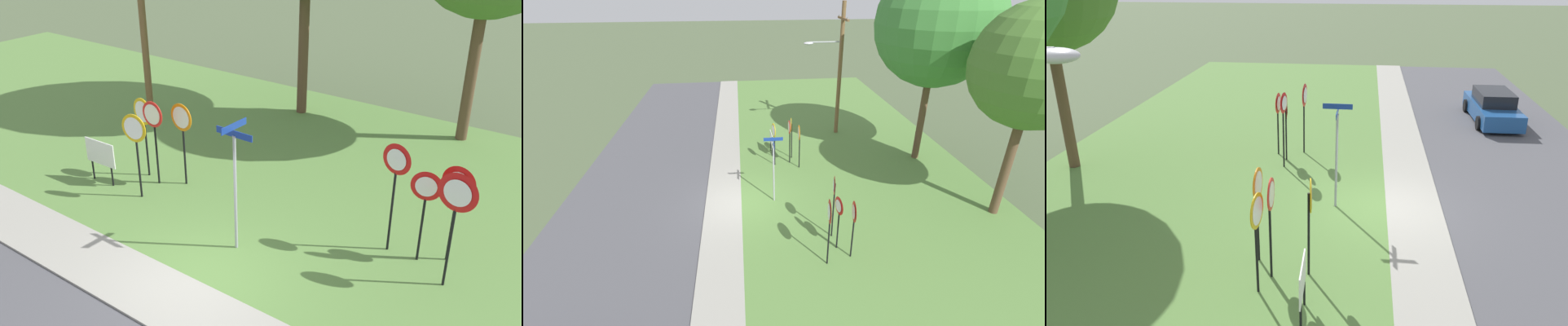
{
  "view_description": "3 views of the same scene",
  "coord_description": "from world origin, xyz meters",
  "views": [
    {
      "loc": [
        6.94,
        -7.15,
        7.59
      ],
      "look_at": [
        -0.4,
        2.91,
        1.54
      ],
      "focal_mm": 39.69,
      "sensor_mm": 36.0,
      "label": 1
    },
    {
      "loc": [
        14.0,
        0.21,
        9.06
      ],
      "look_at": [
        -1.37,
        2.09,
        1.24
      ],
      "focal_mm": 25.27,
      "sensor_mm": 36.0,
      "label": 2
    },
    {
      "loc": [
        -13.19,
        0.78,
        6.65
      ],
      "look_at": [
        -1.33,
        2.16,
        1.87
      ],
      "focal_mm": 34.41,
      "sensor_mm": 36.0,
      "label": 3
    }
  ],
  "objects": [
    {
      "name": "yield_sign_near_left",
      "position": [
        3.49,
        3.44,
        1.66
      ],
      "size": [
        0.66,
        0.15,
        2.19
      ],
      "rotation": [
        0.0,
        0.0,
        0.18
      ],
      "color": "black",
      "rests_on": "grass_median"
    },
    {
      "name": "grass_median",
      "position": [
        0.0,
        6.0,
        0.02
      ],
      "size": [
        44.0,
        12.0,
        0.04
      ],
      "primitive_type": "cube",
      "color": "#567F3D",
      "rests_on": "ground_plane"
    },
    {
      "name": "yield_sign_far_right",
      "position": [
        2.79,
        3.42,
        2.01
      ],
      "size": [
        0.7,
        0.16,
        2.64
      ],
      "rotation": [
        0.0,
        0.0,
        -0.18
      ],
      "color": "black",
      "rests_on": "grass_median"
    },
    {
      "name": "yield_sign_far_left",
      "position": [
        4.29,
        2.9,
        2.01
      ],
      "size": [
        0.83,
        0.12,
        2.62
      ],
      "rotation": [
        0.0,
        0.0,
        -0.1
      ],
      "color": "black",
      "rests_on": "grass_median"
    },
    {
      "name": "stop_sign_near_right",
      "position": [
        -3.76,
        2.66,
        1.8
      ],
      "size": [
        0.71,
        0.09,
        2.42
      ],
      "rotation": [
        0.0,
        0.0,
        -0.01
      ],
      "color": "black",
      "rests_on": "grass_median"
    },
    {
      "name": "yield_sign_near_right",
      "position": [
        4.02,
        3.82,
        1.76
      ],
      "size": [
        0.75,
        0.12,
        2.32
      ],
      "rotation": [
        0.0,
        0.0,
        -0.1
      ],
      "color": "black",
      "rests_on": "grass_median"
    },
    {
      "name": "stop_sign_near_left",
      "position": [
        -4.35,
        2.85,
        1.74
      ],
      "size": [
        0.76,
        0.13,
        2.34
      ],
      "rotation": [
        0.0,
        0.0,
        -0.12
      ],
      "color": "black",
      "rests_on": "grass_median"
    },
    {
      "name": "stop_sign_far_left",
      "position": [
        -3.58,
        1.83,
        1.76
      ],
      "size": [
        0.75,
        0.13,
        2.37
      ],
      "rotation": [
        0.0,
        0.0,
        0.14
      ],
      "color": "black",
      "rests_on": "grass_median"
    },
    {
      "name": "ground_plane",
      "position": [
        0.0,
        0.0,
        0.0
      ],
      "size": [
        160.0,
        160.0,
        0.0
      ],
      "primitive_type": "plane",
      "color": "#4C5B3D"
    },
    {
      "name": "notice_board",
      "position": [
        -5.07,
        1.82,
        0.87
      ],
      "size": [
        1.1,
        0.07,
        1.25
      ],
      "rotation": [
        0.0,
        0.0,
        0.03
      ],
      "color": "black",
      "rests_on": "grass_median"
    },
    {
      "name": "sidewalk_strip",
      "position": [
        0.0,
        -0.8,
        0.03
      ],
      "size": [
        44.0,
        1.6,
        0.06
      ],
      "primitive_type": "cube",
      "color": "#99968C",
      "rests_on": "ground_plane"
    },
    {
      "name": "stop_sign_far_center",
      "position": [
        -3.13,
        3.08,
        1.77
      ],
      "size": [
        0.76,
        0.11,
        2.37
      ],
      "rotation": [
        0.0,
        0.0,
        -0.06
      ],
      "color": "black",
      "rests_on": "grass_median"
    },
    {
      "name": "street_name_post",
      "position": [
        -0.05,
        1.48,
        1.87
      ],
      "size": [
        0.96,
        0.82,
        3.08
      ],
      "rotation": [
        0.0,
        0.0,
        -0.01
      ],
      "color": "#9EA0A8",
      "rests_on": "grass_median"
    }
  ]
}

